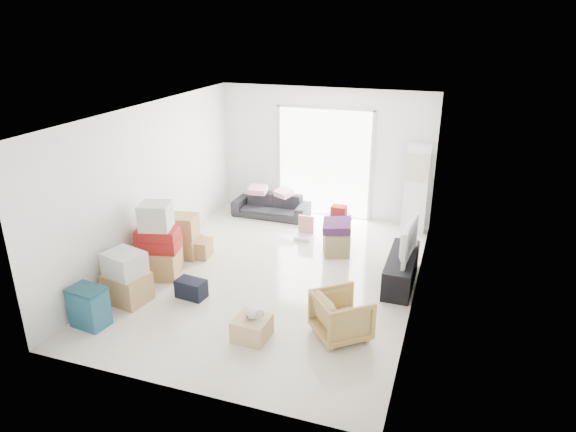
# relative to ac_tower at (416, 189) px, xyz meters

# --- Properties ---
(room_shell) EXTENTS (4.98, 6.48, 3.18)m
(room_shell) POSITION_rel_ac_tower_xyz_m (-1.95, -2.65, 0.48)
(room_shell) COLOR beige
(room_shell) RESTS_ON ground
(sliding_door) EXTENTS (2.10, 0.04, 2.33)m
(sliding_door) POSITION_rel_ac_tower_xyz_m (-1.95, 0.33, 0.37)
(sliding_door) COLOR white
(sliding_door) RESTS_ON room_shell
(ac_tower) EXTENTS (0.45, 0.30, 1.75)m
(ac_tower) POSITION_rel_ac_tower_xyz_m (0.00, 0.00, 0.00)
(ac_tower) COLOR white
(ac_tower) RESTS_ON room_shell
(tv_console) EXTENTS (0.42, 1.42, 0.47)m
(tv_console) POSITION_rel_ac_tower_xyz_m (0.05, -2.25, -0.64)
(tv_console) COLOR black
(tv_console) RESTS_ON room_shell
(television) EXTENTS (0.67, 1.06, 0.13)m
(television) POSITION_rel_ac_tower_xyz_m (0.05, -2.25, -0.34)
(television) COLOR black
(television) RESTS_ON tv_console
(sofa) EXTENTS (1.62, 0.48, 0.63)m
(sofa) POSITION_rel_ac_tower_xyz_m (-2.96, -0.15, -0.56)
(sofa) COLOR #25252A
(sofa) RESTS_ON room_shell
(pillow_left) EXTENTS (0.42, 0.35, 0.12)m
(pillow_left) POSITION_rel_ac_tower_xyz_m (-3.27, -0.13, -0.18)
(pillow_left) COLOR #F5B3C2
(pillow_left) RESTS_ON sofa
(pillow_right) EXTENTS (0.46, 0.43, 0.12)m
(pillow_right) POSITION_rel_ac_tower_xyz_m (-2.68, -0.14, -0.18)
(pillow_right) COLOR #F5B3C2
(pillow_right) RESTS_ON sofa
(armchair) EXTENTS (0.91, 0.92, 0.69)m
(armchair) POSITION_rel_ac_tower_xyz_m (-0.51, -4.01, -0.53)
(armchair) COLOR #AB864C
(armchair) RESTS_ON room_shell
(storage_bins) EXTENTS (0.54, 0.41, 0.58)m
(storage_bins) POSITION_rel_ac_tower_xyz_m (-3.85, -4.88, -0.59)
(storage_bins) COLOR navy
(storage_bins) RESTS_ON room_shell
(box_stack_a) EXTENTS (0.67, 0.59, 0.80)m
(box_stack_a) POSITION_rel_ac_tower_xyz_m (-3.75, -4.15, -0.49)
(box_stack_a) COLOR #B18150
(box_stack_a) RESTS_ON room_shell
(box_stack_b) EXTENTS (0.76, 0.76, 1.25)m
(box_stack_b) POSITION_rel_ac_tower_xyz_m (-3.75, -3.25, -0.33)
(box_stack_b) COLOR #B18150
(box_stack_b) RESTS_ON room_shell
(box_stack_c) EXTENTS (0.51, 0.50, 0.77)m
(box_stack_c) POSITION_rel_ac_tower_xyz_m (-3.72, -2.48, -0.50)
(box_stack_c) COLOR #B18150
(box_stack_c) RESTS_ON room_shell
(loose_box) EXTENTS (0.41, 0.41, 0.32)m
(loose_box) POSITION_rel_ac_tower_xyz_m (-3.47, -2.42, -0.72)
(loose_box) COLOR #B18150
(loose_box) RESTS_ON room_shell
(duffel_bag) EXTENTS (0.48, 0.32, 0.29)m
(duffel_bag) POSITION_rel_ac_tower_xyz_m (-2.91, -3.74, -0.73)
(duffel_bag) COLOR black
(duffel_bag) RESTS_ON room_shell
(ottoman) EXTENTS (0.57, 0.57, 0.44)m
(ottoman) POSITION_rel_ac_tower_xyz_m (-1.19, -1.55, -0.65)
(ottoman) COLOR #8B7D51
(ottoman) RESTS_ON room_shell
(blanket) EXTENTS (0.58, 0.58, 0.14)m
(blanket) POSITION_rel_ac_tower_xyz_m (-1.19, -1.55, -0.36)
(blanket) COLOR #4E2257
(blanket) RESTS_ON ottoman
(kids_table) EXTENTS (0.54, 0.54, 0.66)m
(kids_table) POSITION_rel_ac_tower_xyz_m (-1.33, -0.83, -0.40)
(kids_table) COLOR blue
(kids_table) RESTS_ON room_shell
(toy_walker) EXTENTS (0.34, 0.31, 0.44)m
(toy_walker) POSITION_rel_ac_tower_xyz_m (-1.93, -1.05, -0.75)
(toy_walker) COLOR silver
(toy_walker) RESTS_ON room_shell
(wood_crate) EXTENTS (0.47, 0.47, 0.30)m
(wood_crate) POSITION_rel_ac_tower_xyz_m (-1.62, -4.43, -0.73)
(wood_crate) COLOR tan
(wood_crate) RESTS_ON room_shell
(plush_bunny) EXTENTS (0.27, 0.16, 0.13)m
(plush_bunny) POSITION_rel_ac_tower_xyz_m (-1.59, -4.43, -0.52)
(plush_bunny) COLOR #B2ADA8
(plush_bunny) RESTS_ON wood_crate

